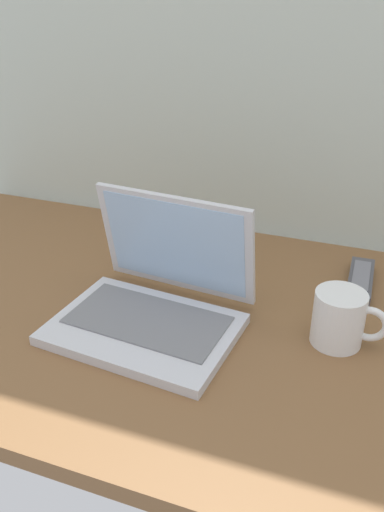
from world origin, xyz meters
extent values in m
cube|color=brown|center=(0.00, 0.00, 0.01)|extent=(1.60, 0.76, 0.03)
cube|color=silver|center=(-0.12, -0.09, 0.04)|extent=(0.33, 0.25, 0.02)
cube|color=slate|center=(-0.11, -0.07, 0.05)|extent=(0.28, 0.16, 0.00)
cube|color=silver|center=(-0.10, 0.04, 0.15)|extent=(0.30, 0.07, 0.20)
cube|color=#A5C6EA|center=(-0.11, 0.04, 0.15)|extent=(0.27, 0.06, 0.17)
cylinder|color=white|center=(0.20, 0.01, 0.08)|extent=(0.09, 0.09, 0.09)
torus|color=white|center=(0.25, 0.01, 0.08)|extent=(0.06, 0.01, 0.06)
cylinder|color=brown|center=(0.20, 0.01, 0.12)|extent=(0.08, 0.08, 0.00)
cube|color=#4C4C51|center=(0.22, 0.21, 0.04)|extent=(0.05, 0.16, 0.02)
cube|color=slate|center=(0.22, 0.21, 0.05)|extent=(0.03, 0.12, 0.00)
camera|label=1|loc=(0.23, -0.77, 0.58)|focal=37.72mm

